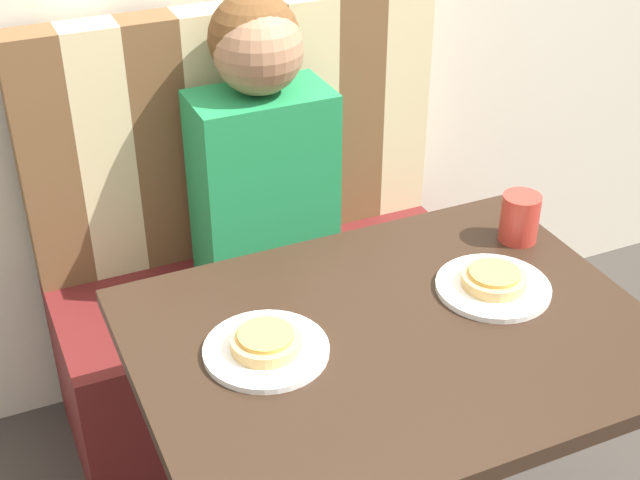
# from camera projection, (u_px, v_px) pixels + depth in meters

# --- Properties ---
(booth_seat) EXTENTS (1.09, 0.49, 0.47)m
(booth_seat) POSITION_uv_depth(u_px,v_px,m) (269.00, 344.00, 2.44)
(booth_seat) COLOR #5B1919
(booth_seat) RESTS_ON ground_plane
(booth_backrest) EXTENTS (1.09, 0.10, 0.65)m
(booth_backrest) POSITION_uv_depth(u_px,v_px,m) (235.00, 130.00, 2.30)
(booth_backrest) COLOR brown
(booth_backrest) RESTS_ON booth_seat
(dining_table) EXTENTS (0.95, 0.72, 0.76)m
(dining_table) POSITION_uv_depth(u_px,v_px,m) (393.00, 375.00, 1.70)
(dining_table) COLOR black
(dining_table) RESTS_ON ground_plane
(person) EXTENTS (0.33, 0.23, 0.73)m
(person) POSITION_uv_depth(u_px,v_px,m) (261.00, 139.00, 2.12)
(person) COLOR #1E8447
(person) RESTS_ON booth_seat
(plate_left) EXTENTS (0.23, 0.23, 0.01)m
(plate_left) POSITION_uv_depth(u_px,v_px,m) (266.00, 350.00, 1.59)
(plate_left) COLOR white
(plate_left) RESTS_ON dining_table
(plate_right) EXTENTS (0.23, 0.23, 0.01)m
(plate_right) POSITION_uv_depth(u_px,v_px,m) (493.00, 287.00, 1.75)
(plate_right) COLOR white
(plate_right) RESTS_ON dining_table
(pizza_left) EXTENTS (0.13, 0.13, 0.03)m
(pizza_left) POSITION_uv_depth(u_px,v_px,m) (266.00, 341.00, 1.57)
(pizza_left) COLOR tan
(pizza_left) RESTS_ON plate_left
(pizza_right) EXTENTS (0.13, 0.13, 0.03)m
(pizza_right) POSITION_uv_depth(u_px,v_px,m) (494.00, 279.00, 1.74)
(pizza_right) COLOR tan
(pizza_right) RESTS_ON plate_right
(drinking_cup) EXTENTS (0.08, 0.08, 0.11)m
(drinking_cup) POSITION_uv_depth(u_px,v_px,m) (520.00, 218.00, 1.89)
(drinking_cup) COLOR #B23328
(drinking_cup) RESTS_ON dining_table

